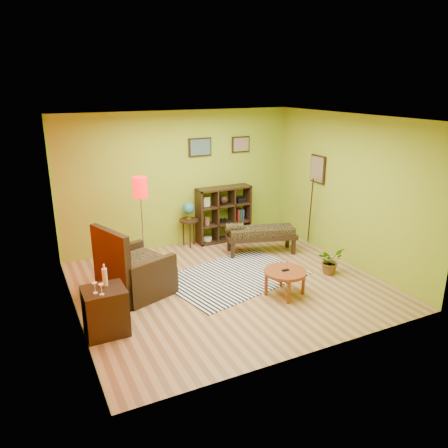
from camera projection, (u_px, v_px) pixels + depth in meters
name	position (u px, v px, depth m)	size (l,w,h in m)	color
ground	(229.00, 284.00, 7.53)	(5.00, 5.00, 0.00)	tan
room_shell	(223.00, 183.00, 6.94)	(5.04, 4.54, 2.82)	#91AE25
zebra_rug	(235.00, 276.00, 7.83)	(2.40, 1.60, 0.01)	white
coffee_table	(285.00, 274.00, 7.06)	(0.69, 0.69, 0.45)	brown
armchair	(133.00, 273.00, 7.09)	(1.25, 1.24, 1.20)	black
side_cabinet	(105.00, 311.00, 5.98)	(0.57, 0.51, 0.98)	black
floor_lamp	(141.00, 196.00, 7.59)	(0.27, 0.27, 1.77)	silver
globe_table	(189.00, 213.00, 9.06)	(0.40, 0.40, 0.97)	black
cube_shelf	(224.00, 214.00, 9.46)	(1.20, 0.35, 1.20)	black
bench	(259.00, 233.00, 8.81)	(1.50, 0.88, 0.65)	black
potted_plant	(330.00, 263.00, 7.92)	(0.44, 0.49, 0.38)	#26661E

